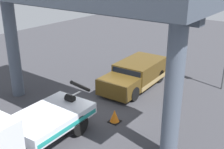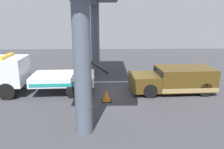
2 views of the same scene
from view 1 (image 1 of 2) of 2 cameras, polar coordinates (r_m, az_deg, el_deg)
The scene contains 7 objects.
ground_plane at distance 15.55m, azimuth -3.51°, elevation -7.32°, with size 60.00×40.00×0.10m, color #38383D.
lane_stripe_west at distance 21.14m, azimuth 2.33°, elevation 0.85°, with size 2.60×0.16×0.01m, color silver.
lane_stripe_mid at distance 16.95m, azimuth -9.42°, elevation -4.84°, with size 2.60×0.16×0.01m, color silver.
tow_truck_white at distance 12.11m, azimuth -19.16°, elevation -10.78°, with size 7.30×2.67×2.46m.
towed_van_green at distance 18.20m, azimuth 4.79°, elevation -0.06°, with size 5.29×2.43×1.58m.
overpass_structure at distance 12.83m, azimuth -7.85°, elevation 14.59°, with size 3.60×11.99×6.84m.
traffic_cone_orange at distance 14.29m, azimuth 0.52°, elevation -8.40°, with size 0.55×0.55×0.65m.
Camera 1 is at (10.29, 8.97, 7.41)m, focal length 45.48 mm.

